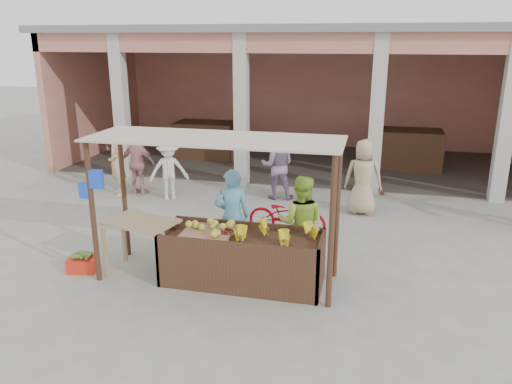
% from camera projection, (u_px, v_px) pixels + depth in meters
% --- Properties ---
extents(ground, '(60.00, 60.00, 0.00)m').
position_uv_depth(ground, '(213.00, 279.00, 8.33)').
color(ground, gray).
rests_on(ground, ground).
extents(market_building, '(14.40, 6.40, 4.20)m').
position_uv_depth(market_building, '(300.00, 77.00, 15.83)').
color(market_building, tan).
rests_on(market_building, ground).
extents(fruit_stall, '(2.60, 0.95, 0.80)m').
position_uv_depth(fruit_stall, '(242.00, 260.00, 8.11)').
color(fruit_stall, '#4C311E').
rests_on(fruit_stall, ground).
extents(stall_awning, '(4.09, 1.35, 2.39)m').
position_uv_depth(stall_awning, '(211.00, 163.00, 7.81)').
color(stall_awning, '#4C311E').
rests_on(stall_awning, ground).
extents(banana_heap, '(1.18, 0.65, 0.22)m').
position_uv_depth(banana_heap, '(274.00, 234.00, 7.85)').
color(banana_heap, yellow).
rests_on(banana_heap, fruit_stall).
extents(melon_tray, '(0.80, 0.70, 0.21)m').
position_uv_depth(melon_tray, '(208.00, 229.00, 8.09)').
color(melon_tray, '#9B7050').
rests_on(melon_tray, fruit_stall).
extents(berry_heap, '(0.45, 0.37, 0.14)m').
position_uv_depth(berry_heap, '(228.00, 232.00, 8.02)').
color(berry_heap, maroon).
rests_on(berry_heap, fruit_stall).
extents(side_table, '(1.29, 1.01, 0.93)m').
position_uv_depth(side_table, '(142.00, 229.00, 8.39)').
color(side_table, tan).
rests_on(side_table, ground).
extents(papaya_pile, '(0.78, 0.44, 0.22)m').
position_uv_depth(papaya_pile, '(141.00, 215.00, 8.31)').
color(papaya_pile, '#518E2E').
rests_on(papaya_pile, side_table).
extents(red_crate, '(0.53, 0.43, 0.25)m').
position_uv_depth(red_crate, '(83.00, 264.00, 8.60)').
color(red_crate, red).
rests_on(red_crate, ground).
extents(plantain_bundle, '(0.36, 0.25, 0.07)m').
position_uv_depth(plantain_bundle, '(82.00, 256.00, 8.56)').
color(plantain_bundle, '#568A32').
rests_on(plantain_bundle, red_crate).
extents(produce_sacks, '(0.85, 0.79, 0.64)m').
position_uv_depth(produce_sacks, '(376.00, 182.00, 12.84)').
color(produce_sacks, maroon).
rests_on(produce_sacks, ground).
extents(vendor_blue, '(0.82, 0.70, 1.84)m').
position_uv_depth(vendor_blue, '(232.00, 214.00, 8.72)').
color(vendor_blue, '#579FC3').
rests_on(vendor_blue, ground).
extents(vendor_green, '(0.85, 0.50, 1.76)m').
position_uv_depth(vendor_green, '(301.00, 220.00, 8.51)').
color(vendor_green, '#A8D141').
rests_on(vendor_green, ground).
extents(motorcycle, '(0.68, 1.71, 0.88)m').
position_uv_depth(motorcycle, '(287.00, 214.00, 10.10)').
color(motorcycle, maroon).
rests_on(motorcycle, ground).
extents(shopper_a, '(1.15, 0.95, 1.61)m').
position_uv_depth(shopper_a, '(169.00, 168.00, 12.28)').
color(shopper_a, silver).
rests_on(shopper_a, ground).
extents(shopper_b, '(1.04, 0.59, 1.72)m').
position_uv_depth(shopper_b, '(138.00, 161.00, 12.69)').
color(shopper_b, '#D18D90').
rests_on(shopper_b, ground).
extents(shopper_c, '(0.94, 0.63, 1.92)m').
position_uv_depth(shopper_c, '(364.00, 173.00, 11.19)').
color(shopper_c, tan).
rests_on(shopper_c, ground).
extents(shopper_e, '(0.80, 0.82, 1.76)m').
position_uv_depth(shopper_e, '(116.00, 161.00, 12.60)').
color(shopper_e, tan).
rests_on(shopper_e, ground).
extents(shopper_f, '(0.96, 0.63, 1.85)m').
position_uv_depth(shopper_f, '(278.00, 162.00, 12.31)').
color(shopper_f, slate).
rests_on(shopper_f, ground).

